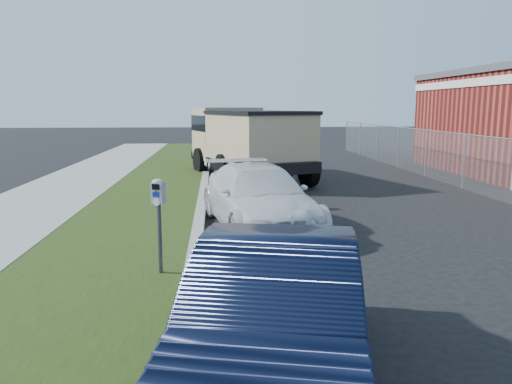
{
  "coord_description": "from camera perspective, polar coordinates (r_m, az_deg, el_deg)",
  "views": [
    {
      "loc": [
        -2.19,
        -8.84,
        2.68
      ],
      "look_at": [
        -1.4,
        1.0,
        1.0
      ],
      "focal_mm": 35.0,
      "sensor_mm": 36.0,
      "label": 1
    }
  ],
  "objects": [
    {
      "name": "navy_sedan",
      "position": [
        4.82,
        2.14,
        -14.31
      ],
      "size": [
        2.35,
        4.6,
        1.44
      ],
      "primitive_type": "imported",
      "rotation": [
        0.0,
        0.0,
        -0.2
      ],
      "color": "black",
      "rests_on": "ground"
    },
    {
      "name": "chainlink_fence",
      "position": [
        17.89,
        22.74,
        4.37
      ],
      "size": [
        0.06,
        30.06,
        30.0
      ],
      "color": "slate",
      "rests_on": "ground"
    },
    {
      "name": "dump_truck",
      "position": [
        18.96,
        -1.19,
        6.1
      ],
      "size": [
        4.54,
        7.25,
        2.67
      ],
      "rotation": [
        0.0,
        0.0,
        0.33
      ],
      "color": "black",
      "rests_on": "ground"
    },
    {
      "name": "parking_meter",
      "position": [
        7.77,
        -11.07,
        -1.48
      ],
      "size": [
        0.24,
        0.21,
        1.47
      ],
      "rotation": [
        0.0,
        0.0,
        -0.43
      ],
      "color": "#3F4247",
      "rests_on": "ground"
    },
    {
      "name": "streetside",
      "position": [
        11.65,
        -21.36,
        -3.98
      ],
      "size": [
        6.12,
        50.0,
        0.15
      ],
      "color": "gray",
      "rests_on": "ground"
    },
    {
      "name": "white_wagon",
      "position": [
        11.19,
        0.36,
        -0.56
      ],
      "size": [
        2.81,
        5.06,
        1.39
      ],
      "primitive_type": "imported",
      "rotation": [
        0.0,
        0.0,
        0.19
      ],
      "color": "silver",
      "rests_on": "ground"
    },
    {
      "name": "ground",
      "position": [
        9.49,
        9.01,
        -6.86
      ],
      "size": [
        120.0,
        120.0,
        0.0
      ],
      "primitive_type": "plane",
      "color": "black",
      "rests_on": "ground"
    }
  ]
}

